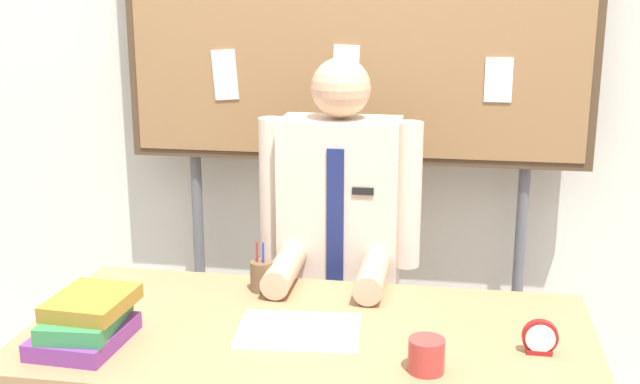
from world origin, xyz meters
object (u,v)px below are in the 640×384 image
object	(u,v)px
book_stack	(86,321)
coffee_mug	(426,355)
open_notebook	(299,330)
desk	(310,360)
desk_clock	(540,339)
bulletin_board	(355,11)
person	(339,278)
pen_holder	(261,276)

from	to	relation	value
book_stack	coffee_mug	distance (m)	0.90
open_notebook	coffee_mug	distance (m)	0.39
desk	coffee_mug	xyz separation A→B (m)	(0.33, -0.19, 0.13)
desk_clock	desk	bearing A→B (deg)	176.16
bulletin_board	coffee_mug	xyz separation A→B (m)	(0.33, -1.14, -0.78)
desk	coffee_mug	world-z (taller)	coffee_mug
desk_clock	open_notebook	bearing A→B (deg)	178.10
bulletin_board	book_stack	bearing A→B (deg)	-116.74
bulletin_board	desk_clock	size ratio (longest dim) A/B	23.36
desk	bulletin_board	bearing A→B (deg)	90.00
person	coffee_mug	xyz separation A→B (m)	(0.33, -0.77, 0.11)
coffee_mug	open_notebook	bearing A→B (deg)	154.41
book_stack	coffee_mug	xyz separation A→B (m)	(0.90, -0.01, -0.02)
pen_holder	coffee_mug	bearing A→B (deg)	-40.72
bulletin_board	pen_holder	bearing A→B (deg)	-106.18
desk_clock	coffee_mug	world-z (taller)	desk_clock
person	desk_clock	bearing A→B (deg)	-45.26
bulletin_board	open_notebook	distance (m)	1.27
person	book_stack	bearing A→B (deg)	-126.96
person	bulletin_board	distance (m)	0.97
desk	pen_holder	xyz separation A→B (m)	(-0.20, 0.26, 0.14)
book_stack	desk_clock	xyz separation A→B (m)	(1.18, 0.14, -0.02)
coffee_mug	desk_clock	bearing A→B (deg)	27.40
desk	bulletin_board	world-z (taller)	bulletin_board
desk_clock	coffee_mug	size ratio (longest dim) A/B	1.02
desk_clock	person	bearing A→B (deg)	134.74
open_notebook	coffee_mug	world-z (taller)	coffee_mug
coffee_mug	bulletin_board	bearing A→B (deg)	106.04
desk	person	size ratio (longest dim) A/B	1.10
desk	book_stack	size ratio (longest dim) A/B	5.54
person	book_stack	world-z (taller)	person
book_stack	pen_holder	size ratio (longest dim) A/B	1.76
book_stack	pen_holder	world-z (taller)	pen_holder
book_stack	coffee_mug	world-z (taller)	book_stack
open_notebook	pen_holder	world-z (taller)	pen_holder
desk_clock	bulletin_board	bearing A→B (deg)	121.72
person	coffee_mug	bearing A→B (deg)	-66.86
desk	pen_holder	world-z (taller)	pen_holder
desk	open_notebook	bearing A→B (deg)	-142.19
book_stack	desk_clock	world-z (taller)	book_stack
bulletin_board	desk_clock	xyz separation A→B (m)	(0.61, -0.99, -0.79)
person	pen_holder	bearing A→B (deg)	-122.44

